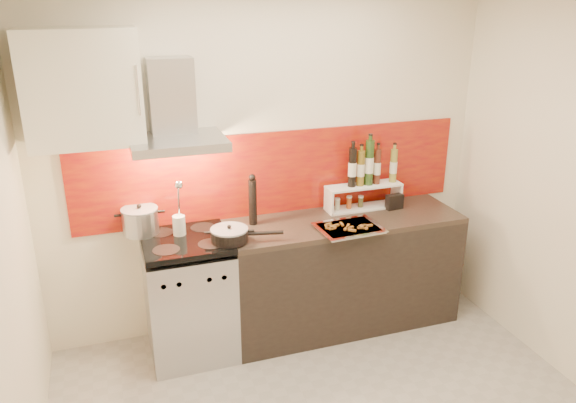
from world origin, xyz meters
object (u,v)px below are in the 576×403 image
object	(u,v)px
range_stove	(190,298)
counter	(342,271)
pepper_mill	(253,200)
baking_tray	(349,228)
stock_pot	(140,221)
saute_pan	(231,235)

from	to	relation	value
range_stove	counter	distance (m)	1.20
pepper_mill	counter	bearing A→B (deg)	-9.83
baking_tray	pepper_mill	bearing A→B (deg)	152.22
counter	baking_tray	bearing A→B (deg)	-105.64
pepper_mill	baking_tray	bearing A→B (deg)	-27.78
range_stove	stock_pot	distance (m)	0.66
pepper_mill	stock_pot	bearing A→B (deg)	174.99
saute_pan	pepper_mill	xyz separation A→B (m)	(0.23, 0.26, 0.13)
range_stove	baking_tray	xyz separation A→B (m)	(1.14, -0.21, 0.47)
counter	pepper_mill	xyz separation A→B (m)	(-0.68, 0.12, 0.64)
range_stove	saute_pan	bearing A→B (deg)	-26.20
pepper_mill	baking_tray	size ratio (longest dim) A/B	0.82
stock_pot	pepper_mill	xyz separation A→B (m)	(0.80, -0.07, 0.08)
saute_pan	baking_tray	bearing A→B (deg)	-4.26
range_stove	stock_pot	world-z (taller)	stock_pot
baking_tray	stock_pot	bearing A→B (deg)	164.35
saute_pan	baking_tray	size ratio (longest dim) A/B	1.05
stock_pot	pepper_mill	size ratio (longest dim) A/B	0.66
saute_pan	pepper_mill	distance (m)	0.37
saute_pan	pepper_mill	size ratio (longest dim) A/B	1.28
counter	pepper_mill	distance (m)	0.94
range_stove	pepper_mill	distance (m)	0.84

